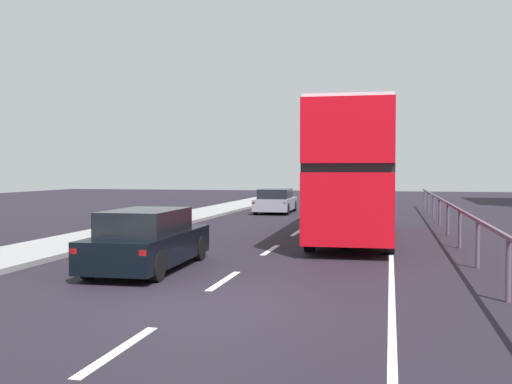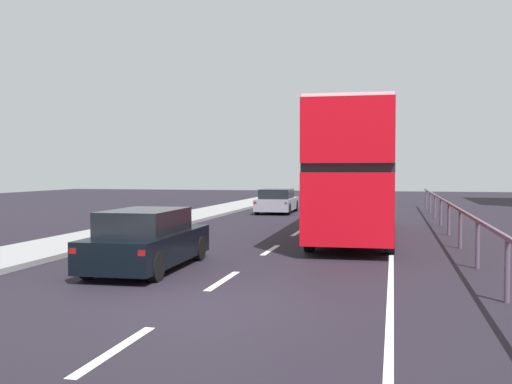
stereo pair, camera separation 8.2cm
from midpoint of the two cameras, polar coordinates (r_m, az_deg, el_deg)
ground_plane at (r=10.76m, az=-6.37°, el=-10.81°), size 73.05×120.00×0.10m
lane_paint_markings at (r=18.47m, az=8.87°, el=-5.25°), size 3.62×46.00×0.01m
bridge_side_railing at (r=19.05m, az=19.01°, el=-2.21°), size 0.10×42.00×1.19m
double_decker_bus_red at (r=21.31m, az=9.52°, el=2.00°), size 2.75×11.47×4.37m
hatchback_car_near at (r=14.47m, az=-10.13°, el=-4.56°), size 1.83×4.53×1.43m
sedan_car_ahead at (r=33.22m, az=2.09°, el=-0.89°), size 1.99×4.46×1.33m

